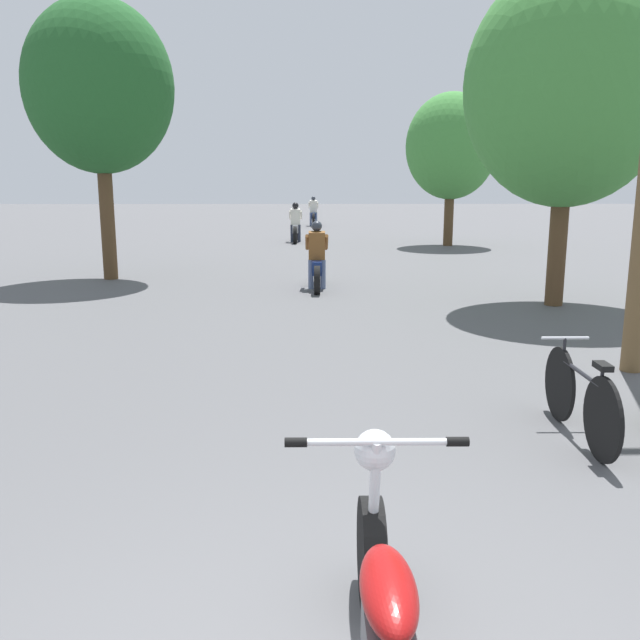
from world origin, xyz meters
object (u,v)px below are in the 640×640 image
at_px(motorcycle_rider_mid, 296,227).
at_px(motorcycle_foreground, 386,617).
at_px(roadside_tree_right_near, 569,87).
at_px(motorcycle_rider_lead, 317,263).
at_px(roadside_tree_left, 99,88).
at_px(bicycle_parked, 580,398).
at_px(roadside_tree_right_far, 451,147).
at_px(motorcycle_rider_far, 313,215).

bearing_deg(motorcycle_rider_mid, motorcycle_foreground, -87.64).
xyz_separation_m(roadside_tree_right_near, motorcycle_rider_lead, (-4.31, 1.97, -3.28)).
distance_m(roadside_tree_left, motorcycle_rider_mid, 10.72).
height_order(roadside_tree_right_near, bicycle_parked, roadside_tree_right_near).
bearing_deg(motorcycle_rider_lead, roadside_tree_right_far, 63.56).
bearing_deg(motorcycle_rider_far, motorcycle_rider_mid, -94.50).
bearing_deg(bicycle_parked, motorcycle_foreground, -123.65).
relative_size(roadside_tree_right_far, motorcycle_rider_far, 2.32).
bearing_deg(roadside_tree_right_near, roadside_tree_left, 159.44).
height_order(motorcycle_foreground, motorcycle_rider_lead, motorcycle_rider_lead).
height_order(roadside_tree_right_near, motorcycle_rider_far, roadside_tree_right_near).
bearing_deg(motorcycle_rider_mid, motorcycle_rider_far, 85.50).
height_order(motorcycle_rider_far, bicycle_parked, motorcycle_rider_far).
xyz_separation_m(roadside_tree_left, motorcycle_rider_lead, (4.73, -1.42, -3.67)).
xyz_separation_m(roadside_tree_left, motorcycle_rider_mid, (4.04, 9.23, -3.67)).
bearing_deg(roadside_tree_right_near, motorcycle_foreground, -113.28).
xyz_separation_m(motorcycle_rider_mid, motorcycle_rider_far, (0.67, 8.50, -0.01)).
relative_size(roadside_tree_right_far, roadside_tree_left, 0.83).
bearing_deg(motorcycle_rider_far, motorcycle_rider_lead, -89.92).
bearing_deg(motorcycle_rider_far, roadside_tree_left, -104.87).
height_order(roadside_tree_right_near, roadside_tree_right_far, roadside_tree_right_near).
relative_size(roadside_tree_right_far, motorcycle_rider_lead, 2.50).
bearing_deg(roadside_tree_right_near, motorcycle_rider_far, 101.61).
bearing_deg(motorcycle_foreground, roadside_tree_right_near, 66.72).
distance_m(roadside_tree_right_near, bicycle_parked, 7.60).
distance_m(roadside_tree_left, motorcycle_foreground, 14.34).
xyz_separation_m(motorcycle_rider_lead, bicycle_parked, (2.25, -8.43, -0.15)).
xyz_separation_m(roadside_tree_left, motorcycle_foreground, (4.95, -12.92, -3.79)).
bearing_deg(bicycle_parked, roadside_tree_left, 125.32).
bearing_deg(motorcycle_rider_mid, bicycle_parked, -81.22).
xyz_separation_m(roadside_tree_right_far, motorcycle_rider_far, (-4.60, 9.95, -2.78)).
relative_size(roadside_tree_left, bicycle_parked, 3.62).
height_order(roadside_tree_right_far, bicycle_parked, roadside_tree_right_far).
distance_m(roadside_tree_right_far, motorcycle_rider_mid, 6.13).
bearing_deg(motorcycle_rider_mid, roadside_tree_left, -113.63).
distance_m(roadside_tree_right_far, motorcycle_foreground, 21.35).
height_order(motorcycle_rider_lead, motorcycle_rider_far, motorcycle_rider_far).
xyz_separation_m(roadside_tree_right_far, roadside_tree_left, (-9.31, -7.78, 0.90)).
bearing_deg(bicycle_parked, roadside_tree_right_far, 82.49).
relative_size(roadside_tree_right_near, bicycle_parked, 3.50).
bearing_deg(motorcycle_rider_lead, roadside_tree_left, 163.24).
xyz_separation_m(motorcycle_rider_far, bicycle_parked, (2.28, -27.59, -0.15)).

